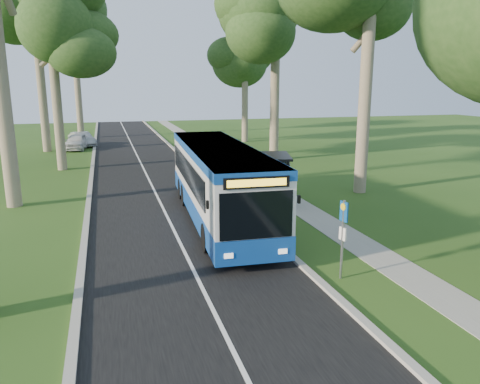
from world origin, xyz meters
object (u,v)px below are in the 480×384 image
object	(u,v)px
bus_stop_sign	(343,230)
car_white	(77,142)
bus	(219,183)
bus_shelter	(279,170)
litter_bin	(266,198)
car_silver	(82,139)

from	to	relation	value
bus_stop_sign	car_white	size ratio (longest dim) A/B	0.59
bus	bus_stop_sign	bearing A→B (deg)	-70.49
bus_stop_sign	car_white	xyz separation A→B (m)	(-9.29, 32.89, -0.84)
bus	bus_shelter	xyz separation A→B (m)	(3.57, 2.01, -0.00)
bus	bus_shelter	distance (m)	4.10
bus_shelter	bus	bearing A→B (deg)	-135.48
bus_stop_sign	bus_shelter	bearing A→B (deg)	71.34
car_white	litter_bin	bearing A→B (deg)	-57.59
bus_stop_sign	car_silver	bearing A→B (deg)	94.38
bus_stop_sign	litter_bin	xyz separation A→B (m)	(0.60, 8.76, -1.09)
car_silver	bus_stop_sign	bearing A→B (deg)	-97.45
bus_stop_sign	bus	bearing A→B (deg)	96.78
car_silver	bus_shelter	bearing A→B (deg)	-89.97
bus	car_white	distance (m)	26.70
car_white	bus_stop_sign	bearing A→B (deg)	-64.12
bus	bus_stop_sign	distance (m)	7.50
bus	car_white	bearing A→B (deg)	108.43
bus_shelter	car_white	world-z (taller)	bus_shelter
bus_shelter	litter_bin	bearing A→B (deg)	-136.69
bus	bus_stop_sign	size ratio (longest dim) A/B	5.02
litter_bin	bus_shelter	bearing A→B (deg)	28.20
bus	litter_bin	distance (m)	3.40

